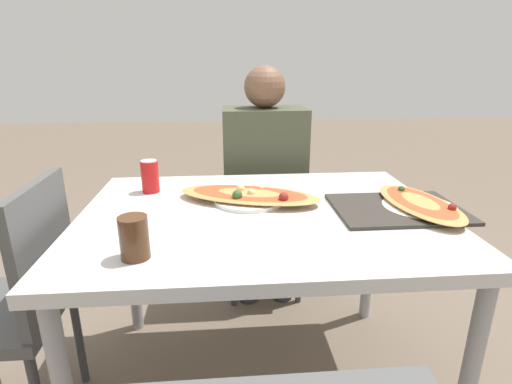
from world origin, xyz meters
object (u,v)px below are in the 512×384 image
Objects in this scene: chair_side_left at (15,298)px; drink_glass at (134,238)px; person_seated at (264,167)px; pizza_main at (249,196)px; soda_can at (150,176)px; pizza_second at (420,204)px; dining_table at (262,231)px; chair_far_seated at (262,198)px.

chair_side_left is 0.57m from drink_glass.
chair_side_left is 1.18m from person_seated.
person_seated is 0.57m from pizza_main.
chair_side_left reaches higher than soda_can.
pizza_main reaches higher than pizza_second.
chair_side_left is at bearing -173.24° from dining_table.
chair_far_seated reaches higher than drink_glass.
chair_far_seated reaches higher than pizza_main.
dining_table is 0.55m from pizza_second.
pizza_main is (0.76, 0.20, 0.25)m from chair_side_left.
pizza_main is 4.86× the size of drink_glass.
person_seated is (0.88, 0.77, 0.20)m from chair_side_left.
chair_far_seated reaches higher than soda_can.
chair_side_left is (-0.80, -0.09, -0.16)m from dining_table.
chair_far_seated is at bearing 68.01° from drink_glass.
pizza_second reaches higher than dining_table.
drink_glass is (-0.32, -0.41, 0.04)m from pizza_main.
dining_table is 10.67× the size of drink_glass.
chair_far_seated is 0.73m from pizza_main.
person_seated is (-0.00, -0.11, 0.20)m from chair_far_seated.
soda_can is at bearing 159.82° from pizza_main.
person_seated is at bearing -48.92° from chair_side_left.
person_seated reaches higher than dining_table.
pizza_main is at bearing -75.01° from chair_side_left.
person_seated is 10.44× the size of drink_glass.
chair_side_left is 0.60m from soda_can.
person_seated is at bearing 65.75° from drink_glass.
chair_far_seated is at bearing 47.72° from soda_can.
chair_far_seated is 7.01× the size of soda_can.
pizza_second is (0.57, -0.13, -0.00)m from pizza_main.
chair_far_seated is at bearing 119.79° from pizza_second.
person_seated is at bearing 90.00° from chair_far_seated.
person_seated is 0.65m from soda_can.
chair_side_left is 0.83m from pizza_main.
chair_far_seated is at bearing 80.46° from pizza_main.
chair_far_seated and chair_side_left have the same top height.
person_seated is at bearing 83.46° from dining_table.
soda_can reaches higher than pizza_second.
dining_table is 0.80m from chair_far_seated.
chair_far_seated is 0.73× the size of person_seated.
soda_can is at bearing 47.72° from chair_far_seated.
person_seated is (0.08, 0.67, 0.04)m from dining_table.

